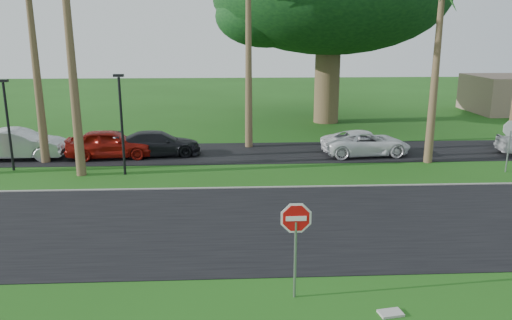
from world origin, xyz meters
The scene contains 13 objects.
ground centered at (0.00, 0.00, 0.00)m, with size 120.00×120.00×0.00m, color #1B4812.
road centered at (0.00, 2.00, 0.01)m, with size 120.00×8.00×0.02m, color black.
parking_strip centered at (0.00, 12.50, 0.01)m, with size 120.00×5.00×0.02m, color black.
curb centered at (0.00, 6.05, 0.03)m, with size 120.00×0.12×0.06m, color gray.
stop_sign_near centered at (0.50, -3.00, 1.77)m, with size 1.05×0.07×2.62m.
stop_sign_far centered at (12.00, 8.00, 1.77)m, with size 1.05×0.07×2.62m.
streetlight_left centered at (-11.50, 9.50, 2.50)m, with size 0.45×0.25×4.34m.
streetlight_right centered at (-6.00, 8.50, 2.65)m, with size 0.45×0.25×4.64m.
car_silver centered at (-12.10, 11.74, 0.78)m, with size 1.66×4.76×1.57m, color #AEB1B5.
car_red centered at (-7.38, 11.74, 0.76)m, with size 1.80×4.46×1.52m, color maroon.
car_dark centered at (-4.92, 12.13, 0.65)m, with size 1.83×4.50×1.30m, color black.
car_minivan centered at (6.21, 11.66, 0.65)m, with size 2.17×4.71×1.31m, color white.
utility_slab centered at (2.66, -3.91, 0.03)m, with size 0.55×0.35×0.06m, color #A5A59D.
Camera 1 is at (-1.04, -14.19, 6.42)m, focal length 35.00 mm.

